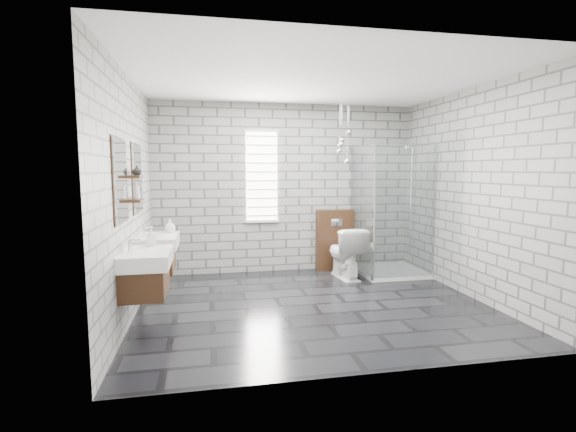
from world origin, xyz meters
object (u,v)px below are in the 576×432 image
object	(u,v)px
shower_enclosure	(387,244)
cistern_panel	(335,240)
vanity_left	(142,260)
vanity_right	(155,243)
toilet	(345,252)

from	to	relation	value
shower_enclosure	cistern_panel	bearing A→B (deg)	143.59
vanity_left	vanity_right	bearing A→B (deg)	90.00
vanity_right	cistern_panel	xyz separation A→B (m)	(2.71, 1.26, -0.26)
toilet	vanity_right	bearing A→B (deg)	10.09
shower_enclosure	toilet	xyz separation A→B (m)	(-0.70, -0.02, -0.11)
vanity_left	shower_enclosure	xyz separation A→B (m)	(3.41, 1.75, -0.25)
vanity_left	shower_enclosure	world-z (taller)	shower_enclosure
vanity_right	shower_enclosure	size ratio (longest dim) A/B	0.77
vanity_right	cistern_panel	distance (m)	3.00
shower_enclosure	vanity_left	bearing A→B (deg)	-152.87
cistern_panel	toilet	size ratio (longest dim) A/B	1.27
cistern_panel	vanity_right	bearing A→B (deg)	-155.01
vanity_right	cistern_panel	world-z (taller)	vanity_right
vanity_right	cistern_panel	size ratio (longest dim) A/B	1.57
vanity_left	shower_enclosure	size ratio (longest dim) A/B	0.77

